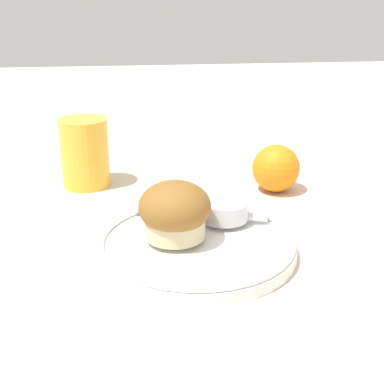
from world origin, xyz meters
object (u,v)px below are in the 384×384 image
(orange_fruit, at_px, (276,168))
(butter_knife, at_px, (189,212))
(muffin, at_px, (175,211))
(juice_glass, at_px, (85,153))

(orange_fruit, bearing_deg, butter_knife, -140.93)
(orange_fruit, bearing_deg, muffin, -132.95)
(butter_knife, distance_m, orange_fruit, 0.18)
(orange_fruit, distance_m, juice_glass, 0.29)
(butter_knife, xyz_separation_m, juice_glass, (-0.14, 0.17, 0.03))
(muffin, height_order, butter_knife, muffin)
(muffin, height_order, orange_fruit, muffin)
(muffin, relative_size, juice_glass, 0.79)
(muffin, xyz_separation_m, orange_fruit, (0.16, 0.18, -0.02))
(muffin, height_order, juice_glass, juice_glass)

